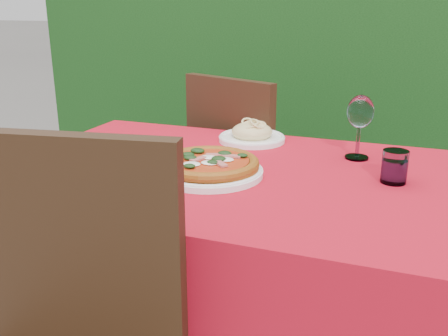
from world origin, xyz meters
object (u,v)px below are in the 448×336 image
(pizza_plate, at_px, (209,166))
(wine_glass, at_px, (360,114))
(water_glass, at_px, (394,168))
(pasta_plate, at_px, (252,135))
(chair_far, at_px, (245,172))
(fork, at_px, (117,168))

(pizza_plate, xyz_separation_m, wine_glass, (0.36, 0.30, 0.11))
(water_glass, distance_m, wine_glass, 0.24)
(pasta_plate, height_order, wine_glass, wine_glass)
(pasta_plate, bearing_deg, water_glass, -29.46)
(pasta_plate, bearing_deg, pizza_plate, -90.49)
(pizza_plate, height_order, wine_glass, wine_glass)
(pizza_plate, height_order, water_glass, water_glass)
(chair_far, distance_m, fork, 0.75)
(water_glass, relative_size, fork, 0.43)
(chair_far, relative_size, pizza_plate, 3.14)
(wine_glass, bearing_deg, chair_far, 142.61)
(pasta_plate, bearing_deg, fork, -122.60)
(wine_glass, bearing_deg, pizza_plate, -140.37)
(pizza_plate, relative_size, water_glass, 3.40)
(chair_far, xyz_separation_m, fork, (-0.16, -0.70, 0.22))
(pizza_plate, bearing_deg, fork, -171.17)
(wine_glass, bearing_deg, water_glass, -58.49)
(water_glass, bearing_deg, wine_glass, 121.51)
(pizza_plate, height_order, fork, pizza_plate)
(pasta_plate, distance_m, wine_glass, 0.38)
(pasta_plate, height_order, water_glass, water_glass)
(pasta_plate, height_order, fork, pasta_plate)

